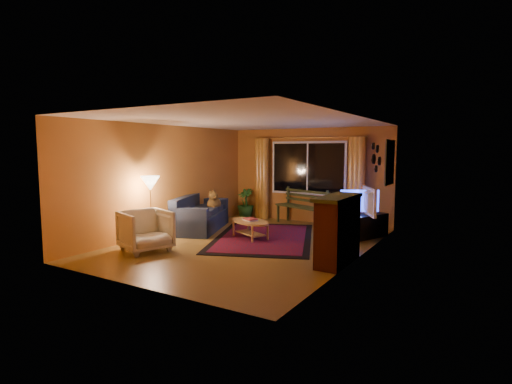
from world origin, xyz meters
The scene contains 22 objects.
floor centered at (0.00, 0.00, -0.01)m, with size 4.50×6.00×0.02m, color brown.
ceiling centered at (0.00, 0.00, 2.51)m, with size 4.50×6.00×0.02m, color white.
wall_back centered at (0.00, 3.01, 1.25)m, with size 4.50×0.02×2.50m, color #C1782F.
wall_left centered at (-2.26, 0.00, 1.25)m, with size 0.02×6.00×2.50m, color #C1782F.
wall_right centered at (2.26, 0.00, 1.25)m, with size 0.02×6.00×2.50m, color #C1782F.
window centered at (0.00, 2.94, 1.45)m, with size 2.00×0.02×1.30m, color black.
curtain_rod centered at (0.00, 2.90, 2.25)m, with size 0.03×0.03×3.20m, color #BF8C3F.
curtain_left centered at (-1.35, 2.88, 1.12)m, with size 0.36×0.36×2.24m, color gold.
curtain_right centered at (1.35, 2.88, 1.12)m, with size 0.36×0.36×2.24m, color gold.
bench centered at (0.05, 2.50, 0.23)m, with size 1.56×0.46×0.47m, color #303918.
potted_plant centered at (-1.83, 2.75, 0.41)m, with size 0.46×0.46×0.83m, color #235B1E.
sofa centered at (-1.78, 0.67, 0.41)m, with size 0.87×2.04×0.82m, color #212A3E.
dog centered at (-1.73, 1.13, 0.62)m, with size 0.29×0.40×0.43m, color brown, non-canonical shape.
armchair centered at (-1.38, -1.49, 0.43)m, with size 0.84×0.79×0.87m, color beige.
floor_lamp centered at (-1.90, -0.84, 0.69)m, with size 0.23×0.23×1.37m, color #BF8C3F.
rug centered at (-0.02, 0.66, 0.01)m, with size 2.07×3.27×0.02m, color maroon.
coffee_table centered at (-0.23, 0.44, 0.20)m, with size 1.10×1.10×0.40m, color #B98B46.
tv_console centered at (1.86, 1.79, 0.26)m, with size 0.41×1.24×0.52m, color black.
television centered at (1.86, 1.79, 0.82)m, with size 1.05×0.14×0.61m, color black.
fireplace centered at (2.05, -0.40, 0.55)m, with size 0.40×1.20×1.10m, color maroon.
mirror_cluster centered at (2.21, 1.30, 1.80)m, with size 0.06×0.60×0.56m, color black, non-canonical shape.
painting centered at (2.22, 2.45, 1.65)m, with size 0.04×0.76×0.96m, color #D75D17.
Camera 1 is at (4.29, -6.82, 1.92)m, focal length 28.00 mm.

